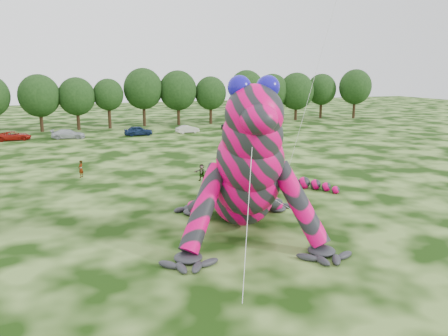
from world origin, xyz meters
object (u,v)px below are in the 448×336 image
tree_13 (246,97)px  car_7 (259,126)px  tree_8 (77,104)px  spectator_2 (248,144)px  car_6 (235,126)px  tree_10 (144,97)px  tree_16 (321,96)px  tree_15 (296,96)px  tree_17 (355,94)px  spectator_0 (81,169)px  inflatable_gecko (239,150)px  tree_9 (109,104)px  tree_12 (211,100)px  tree_11 (178,98)px  car_4 (138,131)px  tree_14 (272,97)px  car_5 (188,129)px  tree_7 (40,103)px  spectator_5 (202,172)px  car_3 (68,134)px  car_2 (14,136)px

tree_13 → car_7: (-1.85, -10.20, -4.43)m
tree_8 → spectator_2: bearing=-55.0°
car_6 → car_7: 4.30m
tree_10 → tree_16: bearing=1.2°
tree_16 → tree_13: bearing=-173.0°
tree_16 → tree_15: bearing=-167.1°
tree_17 → spectator_0: bearing=-148.1°
inflatable_gecko → tree_16: bearing=66.2°
tree_9 → tree_12: 18.95m
tree_8 → tree_9: tree_8 is taller
tree_8 → tree_11: size_ratio=0.89×
inflatable_gecko → spectator_2: inflatable_gecko is taller
tree_12 → car_4: bearing=-145.3°
inflatable_gecko → tree_17: bearing=60.6°
car_4 → tree_14: bearing=-67.5°
tree_11 → tree_17: (38.16, -1.53, 0.11)m
car_5 → spectator_2: spectator_2 is taller
tree_7 → car_5: bearing=-23.9°
car_5 → spectator_5: bearing=156.0°
tree_13 → tree_16: bearing=7.0°
car_5 → spectator_5: size_ratio=2.44×
car_7 → car_4: bearing=98.3°
tree_7 → car_4: size_ratio=2.15×
tree_12 → tree_9: bearing=-178.8°
tree_9 → car_5: bearing=-42.8°
car_3 → spectator_2: spectator_2 is taller
tree_11 → car_6: size_ratio=2.19×
tree_8 → car_5: (16.60, -10.13, -3.84)m
tree_10 → tree_13: 19.79m
tree_10 → tree_16: size_ratio=1.12×
tree_12 → car_6: tree_12 is taller
tree_9 → spectator_5: tree_9 is taller
tree_14 → car_5: size_ratio=2.46×
tree_17 → car_3: (-58.00, -9.43, -4.45)m
car_2 → car_7: 38.89m
car_5 → car_7: bearing=-100.6°
tree_9 → tree_14: bearing=2.4°
inflatable_gecko → car_3: (-10.43, 42.77, -4.23)m
tree_7 → tree_17: size_ratio=0.92×
car_6 → tree_13: bearing=-32.5°
tree_10 → spectator_5: size_ratio=6.70×
tree_7 → tree_12: (30.09, 0.94, -0.25)m
tree_8 → car_4: 13.75m
tree_16 → tree_9: bearing=-177.4°
tree_7 → tree_13: (37.21, 0.32, 0.33)m
car_3 → car_6: bearing=-78.7°
tree_8 → tree_12: (24.23, 0.75, 0.01)m
car_6 → spectator_2: spectator_2 is taller
car_6 → inflatable_gecko: bearing=159.6°
car_2 → spectator_0: size_ratio=2.87×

